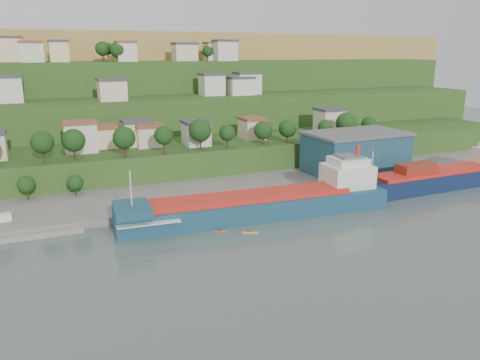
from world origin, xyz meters
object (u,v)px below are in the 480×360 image
cargo_ship_near (265,205)px  cargo_ship_far (447,178)px  kayak_orange (221,231)px  warehouse (355,152)px

cargo_ship_near → cargo_ship_far: (61.41, 2.27, -0.22)m
cargo_ship_near → kayak_orange: size_ratio=23.98×
cargo_ship_near → cargo_ship_far: size_ratio=1.14×
cargo_ship_near → warehouse: bearing=30.1°
warehouse → kayak_orange: size_ratio=11.20×
kayak_orange → warehouse: bearing=45.9°
warehouse → kayak_orange: 62.35m
warehouse → kayak_orange: warehouse is taller
cargo_ship_far → kayak_orange: 75.78m
cargo_ship_near → warehouse: (41.78, 20.91, 5.67)m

